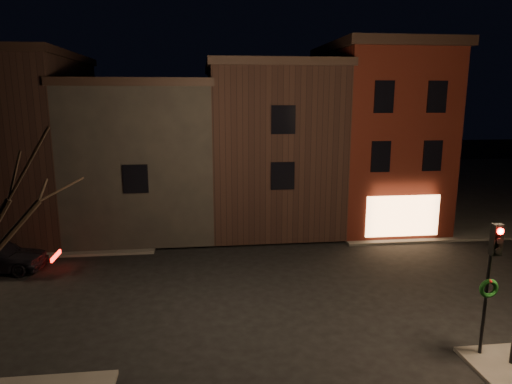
# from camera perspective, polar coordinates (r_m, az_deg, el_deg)

# --- Properties ---
(ground) EXTENTS (120.00, 120.00, 0.00)m
(ground) POSITION_cam_1_polar(r_m,az_deg,el_deg) (18.70, 1.57, -12.26)
(ground) COLOR black
(ground) RESTS_ON ground
(sidewalk_far_right) EXTENTS (30.00, 30.00, 0.12)m
(sidewalk_far_right) POSITION_cam_1_polar(r_m,az_deg,el_deg) (43.88, 24.20, 0.86)
(sidewalk_far_right) COLOR #2D2B28
(sidewalk_far_right) RESTS_ON ground
(corner_building) EXTENTS (6.50, 8.50, 10.50)m
(corner_building) POSITION_cam_1_polar(r_m,az_deg,el_deg) (28.47, 15.01, 6.95)
(corner_building) COLOR #47140C
(corner_building) RESTS_ON ground
(row_building_a) EXTENTS (7.30, 10.30, 9.40)m
(row_building_a) POSITION_cam_1_polar(r_m,az_deg,el_deg) (27.82, 1.54, 6.06)
(row_building_a) COLOR black
(row_building_a) RESTS_ON ground
(row_building_b) EXTENTS (7.80, 10.30, 8.40)m
(row_building_b) POSITION_cam_1_polar(r_m,az_deg,el_deg) (27.77, -13.49, 4.69)
(row_building_b) COLOR black
(row_building_b) RESTS_ON ground
(row_building_c) EXTENTS (7.30, 10.30, 9.90)m
(row_building_c) POSITION_cam_1_polar(r_m,az_deg,el_deg) (29.43, -27.79, 5.52)
(row_building_c) COLOR black
(row_building_c) RESTS_ON ground
(traffic_signal) EXTENTS (0.58, 0.38, 4.05)m
(traffic_signal) POSITION_cam_1_polar(r_m,az_deg,el_deg) (14.79, 27.34, -8.59)
(traffic_signal) COLOR black
(traffic_signal) RESTS_ON sidewalk_near_right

